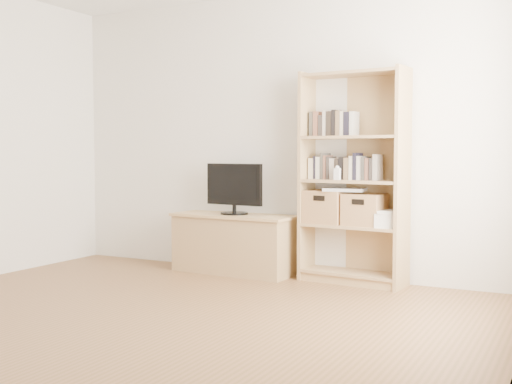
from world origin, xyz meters
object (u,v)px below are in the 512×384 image
Objects in this scene: basket_left at (327,207)px; basket_right at (365,210)px; bookshelf at (353,177)px; laptop at (345,190)px; television at (234,189)px; baby_monitor at (337,174)px; tv_stand at (234,245)px.

basket_right is at bearing 1.88° from basket_left.
bookshelf is 5.33× the size of laptop.
television is 1.26m from basket_right.
baby_monitor reaches higher than basket_right.
laptop is at bearing 8.00° from television.
basket_left is (0.90, 0.07, -0.13)m from television.
basket_right is (1.25, 0.04, -0.14)m from television.
baby_monitor is (-0.11, -0.09, 0.03)m from bookshelf.
laptop is (1.07, 0.04, 0.55)m from tv_stand.
basket_left is at bearing 146.63° from baby_monitor.
bookshelf is 0.15m from baby_monitor.
laptop is (0.18, -0.03, 0.16)m from basket_left.
laptop is at bearing 66.05° from baby_monitor.
laptop reaches higher than tv_stand.
television is 5.92× the size of baby_monitor.
tv_stand is 1.92× the size of television.
tv_stand is at bearing -171.87° from bookshelf.
basket_left reaches higher than basket_right.
laptop is (-0.07, -0.01, -0.11)m from bookshelf.
basket_right is (1.25, 0.04, 0.38)m from tv_stand.
television reaches higher than tv_stand.
baby_monitor is at bearing -154.77° from basket_right.
television is 1.74× the size of laptop.
basket_left is 0.36m from basket_right.
basket_right is (0.22, 0.08, -0.30)m from baby_monitor.
baby_monitor reaches higher than tv_stand.
bookshelf is at bearing 3.07° from basket_left.
laptop is at bearing 5.18° from tv_stand.
baby_monitor is 0.34m from basket_left.
tv_stand is 1.31m from bookshelf.
laptop is (1.07, 0.04, 0.02)m from television.
baby_monitor is (1.03, -0.04, 0.16)m from television.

